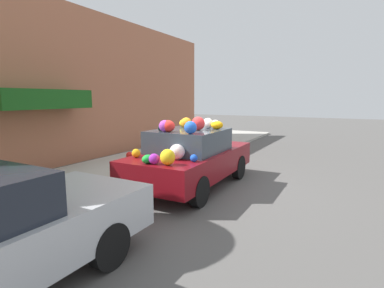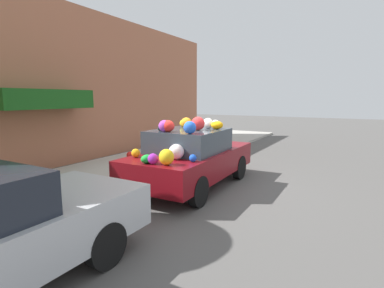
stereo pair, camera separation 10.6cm
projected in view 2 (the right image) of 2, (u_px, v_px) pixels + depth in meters
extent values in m
plane|color=#565451|center=(192.00, 186.00, 7.58)|extent=(60.00, 60.00, 0.00)
cube|color=#B2ADA3|center=(113.00, 171.00, 8.89)|extent=(24.00, 3.20, 0.11)
cube|color=#B26B4C|center=(58.00, 85.00, 9.60)|extent=(18.00, 0.30, 5.26)
cube|color=#195919|center=(44.00, 99.00, 8.58)|extent=(2.79, 0.90, 0.55)
cylinder|color=red|center=(130.00, 167.00, 7.92)|extent=(0.20, 0.20, 0.55)
sphere|color=red|center=(130.00, 155.00, 7.87)|extent=(0.18, 0.18, 0.18)
cube|color=maroon|center=(192.00, 162.00, 7.49)|extent=(3.96, 1.84, 0.59)
cube|color=#333D47|center=(189.00, 141.00, 7.27)|extent=(1.80, 1.59, 0.53)
cylinder|color=black|center=(188.00, 161.00, 8.98)|extent=(0.65, 0.19, 0.65)
cylinder|color=black|center=(239.00, 167.00, 8.21)|extent=(0.65, 0.19, 0.65)
cylinder|color=black|center=(136.00, 181.00, 6.86)|extent=(0.65, 0.19, 0.65)
cylinder|color=black|center=(198.00, 191.00, 6.09)|extent=(0.65, 0.19, 0.65)
ellipsoid|color=red|center=(168.00, 126.00, 6.74)|extent=(0.37, 0.39, 0.27)
sphere|color=white|center=(216.00, 124.00, 7.60)|extent=(0.29, 0.29, 0.21)
sphere|color=#EFA516|center=(136.00, 153.00, 6.55)|extent=(0.23, 0.23, 0.19)
ellipsoid|color=yellow|center=(166.00, 157.00, 5.79)|extent=(0.36, 0.38, 0.32)
sphere|color=red|center=(196.00, 136.00, 8.97)|extent=(0.46, 0.46, 0.32)
sphere|color=orange|center=(186.00, 123.00, 7.56)|extent=(0.34, 0.34, 0.27)
ellipsoid|color=#F6A10D|center=(217.00, 125.00, 7.36)|extent=(0.29, 0.30, 0.20)
ellipsoid|color=green|center=(147.00, 159.00, 5.95)|extent=(0.30, 0.22, 0.18)
sphere|color=white|center=(176.00, 152.00, 6.31)|extent=(0.46, 0.46, 0.33)
ellipsoid|color=brown|center=(209.00, 141.00, 8.09)|extent=(0.39, 0.36, 0.27)
sphere|color=black|center=(161.00, 128.00, 6.95)|extent=(0.17, 0.17, 0.14)
sphere|color=purple|center=(153.00, 159.00, 5.87)|extent=(0.30, 0.30, 0.21)
sphere|color=blue|center=(190.00, 127.00, 6.37)|extent=(0.35, 0.35, 0.27)
sphere|color=purple|center=(164.00, 126.00, 6.75)|extent=(0.30, 0.30, 0.27)
ellipsoid|color=white|center=(208.00, 123.00, 7.52)|extent=(0.27, 0.32, 0.26)
ellipsoid|color=yellow|center=(183.00, 123.00, 7.95)|extent=(0.28, 0.27, 0.19)
sphere|color=red|center=(198.00, 124.00, 7.08)|extent=(0.45, 0.45, 0.32)
ellipsoid|color=brown|center=(187.00, 125.00, 7.65)|extent=(0.23, 0.24, 0.15)
sphere|color=blue|center=(193.00, 158.00, 6.09)|extent=(0.16, 0.16, 0.15)
ellipsoid|color=red|center=(196.00, 139.00, 8.73)|extent=(0.25, 0.25, 0.24)
cylinder|color=black|center=(33.00, 221.00, 4.65)|extent=(0.62, 0.18, 0.62)
cylinder|color=black|center=(106.00, 245.00, 3.89)|extent=(0.62, 0.18, 0.62)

